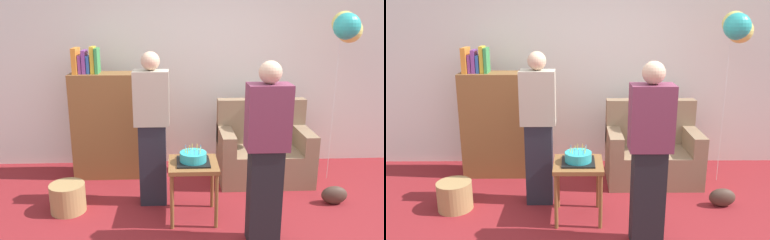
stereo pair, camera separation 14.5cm
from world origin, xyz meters
TOP-DOWN VIEW (x-y plane):
  - wall_back at (0.00, 2.05)m, footprint 6.00×0.10m
  - couch at (0.72, 1.39)m, footprint 1.10×0.70m
  - bookshelf at (-1.22, 1.58)m, footprint 0.80×0.36m
  - side_table at (-0.19, 0.44)m, footprint 0.48×0.48m
  - birthday_cake at (-0.19, 0.44)m, footprint 0.32×0.32m
  - person_blowing_candles at (-0.60, 0.79)m, footprint 0.36×0.22m
  - person_holding_cake at (0.41, -0.01)m, footprint 0.36×0.22m
  - wicker_basket at (-1.48, 0.63)m, footprint 0.36×0.36m
  - handbag at (1.34, 0.66)m, footprint 0.28×0.14m
  - balloon_bunch at (1.57, 1.30)m, footprint 0.34×0.36m

SIDE VIEW (x-z plane):
  - handbag at x=1.34m, z-range 0.00..0.20m
  - wicker_basket at x=-1.48m, z-range 0.00..0.30m
  - couch at x=0.72m, z-range -0.14..0.82m
  - side_table at x=-0.19m, z-range 0.20..0.79m
  - birthday_cake at x=-0.19m, z-range 0.55..0.72m
  - bookshelf at x=-1.22m, z-range -0.13..1.49m
  - person_blowing_candles at x=-0.60m, z-range 0.02..1.65m
  - person_holding_cake at x=0.41m, z-range 0.02..1.65m
  - wall_back at x=0.00m, z-range 0.00..2.70m
  - balloon_bunch at x=1.57m, z-range 0.84..2.85m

